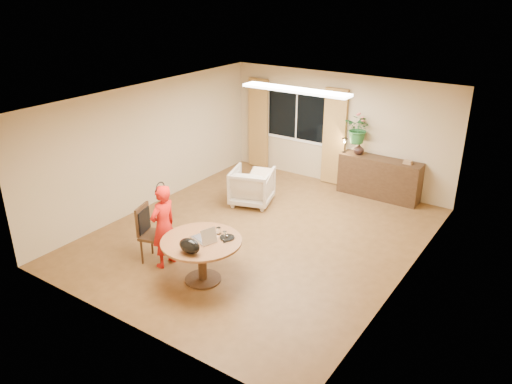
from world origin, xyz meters
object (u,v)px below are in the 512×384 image
dining_chair (155,234)px  child (163,226)px  dining_table (202,249)px  sideboard (379,178)px  armchair (252,186)px

dining_chair → child: child is taller
dining_table → dining_chair: 1.06m
dining_table → dining_chair: size_ratio=1.27×
dining_table → sideboard: bearing=77.4°
dining_chair → sideboard: dining_chair is taller
dining_table → sideboard: sideboard is taller
dining_chair → armchair: dining_chair is taller
child → armchair: bearing=-173.7°
sideboard → dining_table: bearing=-102.6°
armchair → sideboard: sideboard is taller
dining_chair → sideboard: (2.13, 4.76, -0.05)m
dining_chair → child: size_ratio=0.69×
dining_table → child: bearing=178.6°
dining_chair → child: (0.23, -0.02, 0.22)m
child → dining_chair: bearing=-92.0°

